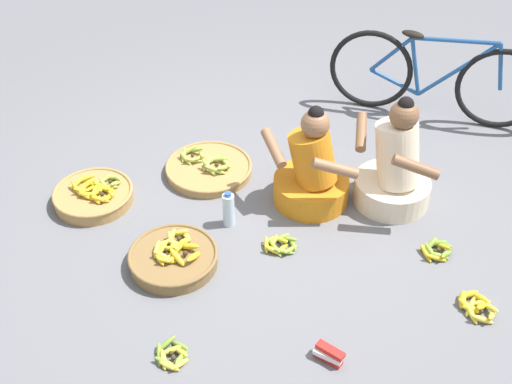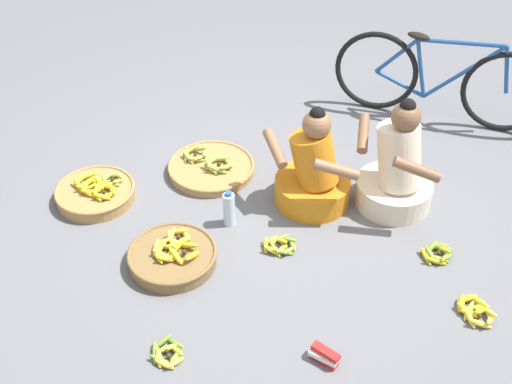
# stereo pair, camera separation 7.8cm
# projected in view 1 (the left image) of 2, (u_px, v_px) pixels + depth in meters

# --- Properties ---
(ground_plane) EXTENTS (10.00, 10.00, 0.00)m
(ground_plane) POSITION_uv_depth(u_px,v_px,m) (272.00, 217.00, 4.35)
(ground_plane) COLOR slate
(vendor_woman_front) EXTENTS (0.74, 0.52, 0.75)m
(vendor_woman_front) POSITION_uv_depth(u_px,v_px,m) (312.00, 173.00, 4.34)
(vendor_woman_front) COLOR orange
(vendor_woman_front) RESTS_ON ground
(vendor_woman_behind) EXTENTS (0.70, 0.54, 0.83)m
(vendor_woman_behind) POSITION_uv_depth(u_px,v_px,m) (394.00, 170.00, 4.31)
(vendor_woman_behind) COLOR beige
(vendor_woman_behind) RESTS_ON ground
(bicycle_leaning) EXTENTS (1.67, 0.45, 0.73)m
(bicycle_leaning) POSITION_uv_depth(u_px,v_px,m) (434.00, 78.00, 5.12)
(bicycle_leaning) COLOR black
(bicycle_leaning) RESTS_ON ground
(banana_basket_front_right) EXTENTS (0.64, 0.64, 0.14)m
(banana_basket_front_right) POSITION_uv_depth(u_px,v_px,m) (209.00, 168.00, 4.71)
(banana_basket_front_right) COLOR #A87F47
(banana_basket_front_right) RESTS_ON ground
(banana_basket_back_right) EXTENTS (0.56, 0.56, 0.17)m
(banana_basket_back_right) POSITION_uv_depth(u_px,v_px,m) (173.00, 257.00, 3.96)
(banana_basket_back_right) COLOR brown
(banana_basket_back_right) RESTS_ON ground
(banana_basket_back_center) EXTENTS (0.55, 0.55, 0.16)m
(banana_basket_back_center) POSITION_uv_depth(u_px,v_px,m) (94.00, 195.00, 4.44)
(banana_basket_back_center) COLOR #A87F47
(banana_basket_back_center) RESTS_ON ground
(loose_bananas_near_bicycle) EXTENTS (0.22, 0.21, 0.08)m
(loose_bananas_near_bicycle) POSITION_uv_depth(u_px,v_px,m) (172.00, 355.00, 3.43)
(loose_bananas_near_bicycle) COLOR yellow
(loose_bananas_near_bicycle) RESTS_ON ground
(loose_bananas_mid_left) EXTENTS (0.26, 0.25, 0.09)m
(loose_bananas_mid_left) POSITION_uv_depth(u_px,v_px,m) (475.00, 306.00, 3.69)
(loose_bananas_mid_left) COLOR gold
(loose_bananas_mid_left) RESTS_ON ground
(loose_bananas_back_left) EXTENTS (0.21, 0.22, 0.08)m
(loose_bananas_back_left) POSITION_uv_depth(u_px,v_px,m) (437.00, 250.00, 4.05)
(loose_bananas_back_left) COLOR olive
(loose_bananas_back_left) RESTS_ON ground
(loose_bananas_near_vendor) EXTENTS (0.24, 0.23, 0.08)m
(loose_bananas_near_vendor) POSITION_uv_depth(u_px,v_px,m) (280.00, 245.00, 4.09)
(loose_bananas_near_vendor) COLOR yellow
(loose_bananas_near_vendor) RESTS_ON ground
(water_bottle) EXTENTS (0.08, 0.08, 0.27)m
(water_bottle) POSITION_uv_depth(u_px,v_px,m) (229.00, 209.00, 4.21)
(water_bottle) COLOR silver
(water_bottle) RESTS_ON ground
(packet_carton_stack) EXTENTS (0.17, 0.07, 0.09)m
(packet_carton_stack) POSITION_uv_depth(u_px,v_px,m) (329.00, 355.00, 3.41)
(packet_carton_stack) COLOR red
(packet_carton_stack) RESTS_ON ground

